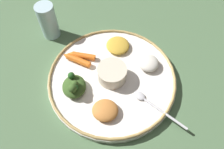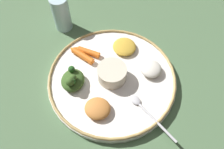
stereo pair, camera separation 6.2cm
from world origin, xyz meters
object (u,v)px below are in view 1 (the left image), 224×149
object	(u,v)px
greens_pile	(74,86)
carrot_outer	(77,60)
center_bowl	(112,73)
drinking_glass	(49,23)
spoon	(151,104)
carrot_near_spoon	(82,56)

from	to	relation	value
greens_pile	carrot_outer	bearing A→B (deg)	126.66
center_bowl	drinking_glass	distance (m)	0.27
greens_pile	drinking_glass	size ratio (longest dim) A/B	0.82
carrot_outer	drinking_glass	distance (m)	0.16
spoon	carrot_outer	size ratio (longest dim) A/B	1.79
spoon	carrot_outer	bearing A→B (deg)	-178.51
carrot_near_spoon	carrot_outer	distance (m)	0.02
center_bowl	carrot_near_spoon	distance (m)	0.12
drinking_glass	carrot_outer	bearing A→B (deg)	-17.35
center_bowl	greens_pile	xyz separation A→B (m)	(-0.06, -0.09, -0.00)
carrot_near_spoon	drinking_glass	distance (m)	0.16
carrot_outer	drinking_glass	xyz separation A→B (m)	(-0.15, 0.05, 0.02)
spoon	carrot_near_spoon	xyz separation A→B (m)	(-0.25, 0.01, 0.00)
spoon	center_bowl	bearing A→B (deg)	176.12
greens_pile	drinking_glass	xyz separation A→B (m)	(-0.21, 0.12, 0.01)
spoon	greens_pile	xyz separation A→B (m)	(-0.19, -0.08, 0.02)
carrot_outer	drinking_glass	bearing A→B (deg)	162.65
center_bowl	carrot_near_spoon	xyz separation A→B (m)	(-0.12, 0.00, -0.01)
greens_pile	spoon	bearing A→B (deg)	23.16
spoon	drinking_glass	distance (m)	0.41
spoon	greens_pile	world-z (taller)	greens_pile
drinking_glass	spoon	bearing A→B (deg)	-5.87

